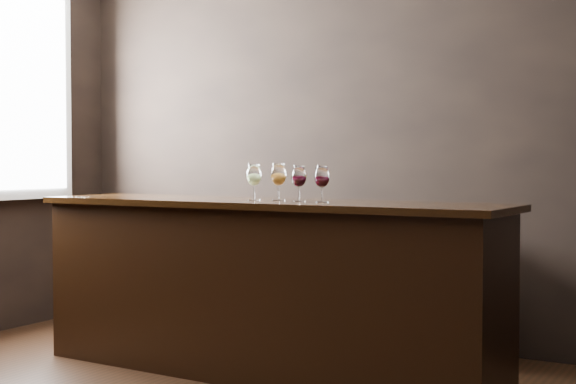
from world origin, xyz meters
The scene contains 8 objects.
room_shell centered at (-0.23, 0.11, 1.81)m, with size 5.02×4.52×2.81m.
bar_counter centered at (-0.21, 1.11, 0.48)m, with size 2.77×0.60×0.97m, color black.
bar_top centered at (-0.21, 1.11, 0.99)m, with size 2.86×0.66×0.04m, color black.
back_bar_shelf centered at (-0.54, 2.03, 0.40)m, with size 2.23×0.40×0.80m, color black.
glass_white centered at (-0.27, 1.11, 1.14)m, with size 0.09×0.09×0.20m.
glass_amber centered at (-0.12, 1.14, 1.15)m, with size 0.09×0.09×0.21m.
glass_red_a centered at (0.04, 1.10, 1.14)m, with size 0.08×0.08×0.20m.
glass_red_b centered at (0.19, 1.08, 1.14)m, with size 0.08×0.08×0.20m.
Camera 1 is at (2.20, -2.76, 1.21)m, focal length 50.00 mm.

